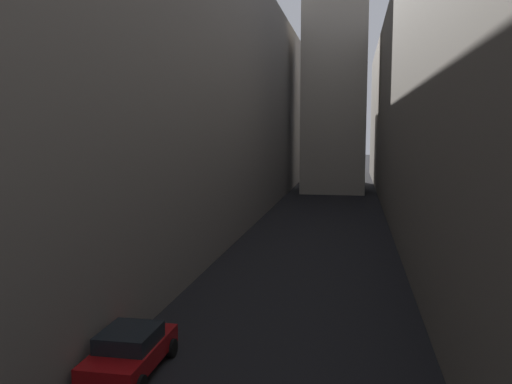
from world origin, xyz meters
TOP-DOWN VIEW (x-y plane):
  - ground_plane at (0.00, 48.00)m, footprint 264.00×264.00m
  - building_block_left at (-11.76, 50.00)m, footprint 12.53×108.00m
  - building_block_right at (13.48, 50.00)m, footprint 15.97×108.00m
  - parked_car_left_third at (-4.40, 19.47)m, footprint 2.04×4.04m

SIDE VIEW (x-z plane):
  - ground_plane at x=0.00m, z-range 0.00..0.00m
  - parked_car_left_third at x=-4.40m, z-range 0.03..1.49m
  - building_block_right at x=13.48m, z-range 0.00..19.78m
  - building_block_left at x=-11.76m, z-range 0.00..20.92m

